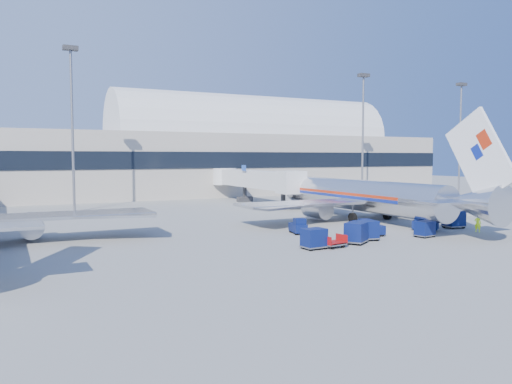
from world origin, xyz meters
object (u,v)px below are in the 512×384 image
barrier_mid (449,214)px  cart_train_b (356,232)px  tug_lead (370,228)px  cart_solo_near (425,229)px  jetbridge_near (250,179)px  barrier_far (467,212)px  tug_right (424,223)px  mast_east (363,117)px  airliner_main (365,196)px  mast_west (72,104)px  ramp_worker (478,223)px  barrier_near (430,215)px  tug_left (298,226)px  cart_open_red (334,243)px  cart_train_a (366,230)px  cart_solo_far (454,219)px  cart_train_c (314,238)px  mast_far_east (460,122)px

barrier_mid → cart_train_b: (-22.62, -10.26, 0.54)m
tug_lead → cart_solo_near: 5.10m
jetbridge_near → cart_solo_near: size_ratio=14.53×
barrier_far → jetbridge_near: bearing=120.5°
tug_lead → tug_right: (7.47, 0.43, -0.02)m
mast_east → tug_right: 42.82m
airliner_main → mast_west: size_ratio=1.65×
airliner_main → tug_lead: 12.76m
jetbridge_near → ramp_worker: bearing=-80.9°
mast_east → tug_lead: (-27.57, -35.54, -14.03)m
mast_west → tug_right: 48.21m
jetbridge_near → cart_solo_near: 39.26m
cart_train_b → cart_solo_near: size_ratio=1.40×
barrier_near → tug_left: (-20.80, -3.10, 0.28)m
jetbridge_near → cart_open_red: 41.64m
tug_right → cart_open_red: (-14.08, -3.87, -0.36)m
jetbridge_near → barrier_mid: (13.70, -28.81, -3.48)m
mast_west → barrier_mid: 51.92m
cart_train_a → cart_train_b: size_ratio=0.86×
mast_east → tug_left: 47.34m
cart_train_a → cart_open_red: (-4.75, -1.69, -0.59)m
barrier_mid → cart_solo_far: cart_solo_far is taller
barrier_far → cart_train_c: bearing=-160.7°
mast_west → barrier_near: 49.33m
jetbridge_near → barrier_far: 33.63m
jetbridge_near → cart_solo_near: (-0.89, -39.12, -3.12)m
tug_lead → cart_solo_near: size_ratio=1.44×
mast_east → cart_train_c: bearing=-132.9°
tug_right → cart_train_a: 9.58m
tug_lead → cart_train_c: bearing=-149.4°
mast_east → tug_right: (-20.09, -35.11, -14.05)m
barrier_far → cart_train_c: size_ratio=1.47×
mast_far_east → tug_right: size_ratio=8.25×
airliner_main → jetbridge_near: 26.43m
mast_west → tug_left: size_ratio=8.53×
mast_west → mast_east: size_ratio=1.00×
mast_far_east → tug_lead: 64.99m
barrier_near → cart_solo_near: size_ratio=1.59×
tug_lead → barrier_mid: bearing=31.6°
cart_solo_far → tug_right: bearing=-176.4°
jetbridge_near → barrier_mid: size_ratio=9.17×
mast_far_east → mast_east: bearing=180.0°
cart_train_a → mast_far_east: bearing=43.9°
jetbridge_near → mast_far_east: (47.40, -0.81, 10.86)m
mast_far_east → tug_left: bearing=-151.7°
barrier_far → barrier_near: bearing=180.0°
airliner_main → mast_east: bearing=51.9°
tug_right → barrier_near: bearing=95.4°
cart_solo_far → airliner_main: bearing=117.4°
tug_lead → cart_train_b: cart_train_b is taller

